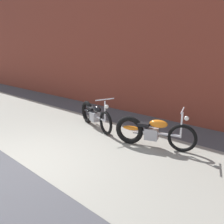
{
  "coord_description": "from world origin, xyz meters",
  "views": [
    {
      "loc": [
        4.3,
        -1.95,
        2.3
      ],
      "look_at": [
        0.38,
        2.38,
        0.75
      ],
      "focal_mm": 36.61,
      "sensor_mm": 36.0,
      "label": 1
    }
  ],
  "objects": [
    {
      "name": "motorcycle_orange",
      "position": [
        1.4,
        2.59,
        0.4
      ],
      "size": [
        1.93,
        0.88,
        1.03
      ],
      "rotation": [
        0.0,
        0.0,
        0.34
      ],
      "color": "black",
      "rests_on": "ground"
    },
    {
      "name": "ground_plane",
      "position": [
        0.0,
        0.0,
        0.0
      ],
      "size": [
        80.0,
        80.0,
        0.0
      ],
      "primitive_type": "plane",
      "color": "#47474C"
    },
    {
      "name": "brick_building_wall",
      "position": [
        0.0,
        5.2,
        3.01
      ],
      "size": [
        36.0,
        0.5,
        6.02
      ],
      "primitive_type": "cube",
      "color": "brown",
      "rests_on": "ground"
    },
    {
      "name": "motorcycle_black",
      "position": [
        -0.74,
        2.76,
        0.4
      ],
      "size": [
        1.94,
        0.85,
        1.03
      ],
      "rotation": [
        0.0,
        0.0,
        -0.32
      ],
      "color": "black",
      "rests_on": "ground"
    },
    {
      "name": "sidewalk_slab",
      "position": [
        0.0,
        1.75,
        0.0
      ],
      "size": [
        36.0,
        3.5,
        0.01
      ],
      "primitive_type": "cube",
      "color": "gray",
      "rests_on": "ground"
    }
  ]
}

